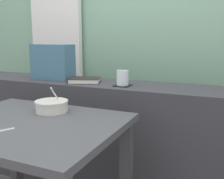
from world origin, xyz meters
TOP-DOWN VIEW (x-y plane):
  - outdoor_backdrop at (0.00, 1.28)m, footprint 4.80×0.08m
  - curtain_left_panel at (-0.81, 1.18)m, footprint 0.56×0.06m
  - dark_console_ledge at (0.00, 0.55)m, footprint 2.80×0.39m
  - breakfast_table at (-0.06, -0.13)m, footprint 0.90×0.71m
  - coaster_square at (0.19, 0.48)m, footprint 0.10×0.10m
  - juice_glass at (0.19, 0.48)m, footprint 0.08×0.08m
  - closed_book at (-0.11, 0.50)m, footprint 0.26×0.22m
  - throw_pillow at (-0.41, 0.55)m, footprint 0.32×0.15m
  - soup_bowl at (-0.06, 0.06)m, footprint 0.18×0.18m

SIDE VIEW (x-z plane):
  - dark_console_ledge at x=0.00m, z-range 0.00..0.78m
  - breakfast_table at x=-0.06m, z-range 0.22..0.91m
  - soup_bowl at x=-0.06m, z-range 0.65..0.79m
  - coaster_square at x=0.19m, z-range 0.78..0.79m
  - closed_book at x=-0.11m, z-range 0.78..0.81m
  - juice_glass at x=0.19m, z-range 0.78..0.88m
  - throw_pillow at x=-0.41m, z-range 0.78..1.04m
  - curtain_left_panel at x=-0.81m, z-range 0.00..2.50m
  - outdoor_backdrop at x=0.00m, z-range 0.00..2.80m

